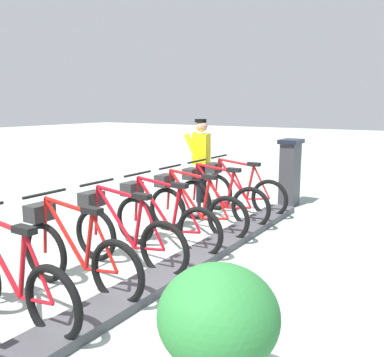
{
  "coord_description": "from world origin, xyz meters",
  "views": [
    {
      "loc": [
        -2.64,
        3.8,
        1.93
      ],
      "look_at": [
        0.5,
        -1.12,
        0.9
      ],
      "focal_mm": 39.42,
      "sensor_mm": 36.0,
      "label": 1
    }
  ],
  "objects": [
    {
      "name": "bike_docked_1",
      "position": [
        0.63,
        -2.08,
        0.43
      ],
      "size": [
        1.72,
        0.54,
        1.02
      ],
      "color": "black",
      "rests_on": "ground"
    },
    {
      "name": "bike_docked_4",
      "position": [
        0.63,
        0.2,
        0.43
      ],
      "size": [
        1.72,
        0.54,
        1.02
      ],
      "color": "black",
      "rests_on": "ground"
    },
    {
      "name": "bike_docked_0",
      "position": [
        0.63,
        -2.85,
        0.43
      ],
      "size": [
        1.72,
        0.54,
        1.02
      ],
      "color": "black",
      "rests_on": "ground"
    },
    {
      "name": "dock_rail_base",
      "position": [
        0.0,
        0.0,
        0.05
      ],
      "size": [
        0.44,
        6.89,
        0.1
      ],
      "primitive_type": "cube",
      "color": "#47474C",
      "rests_on": "ground"
    },
    {
      "name": "bike_docked_2",
      "position": [
        0.63,
        -1.32,
        0.43
      ],
      "size": [
        1.72,
        0.54,
        1.02
      ],
      "color": "black",
      "rests_on": "ground"
    },
    {
      "name": "worker_near_rack",
      "position": [
        1.46,
        -2.95,
        0.91
      ],
      "size": [
        0.53,
        0.69,
        1.66
      ],
      "color": "white",
      "rests_on": "ground"
    },
    {
      "name": "payment_kiosk",
      "position": [
        0.05,
        -3.9,
        0.67
      ],
      "size": [
        0.36,
        0.52,
        1.28
      ],
      "color": "#38383D",
      "rests_on": "ground"
    },
    {
      "name": "bike_docked_3",
      "position": [
        0.63,
        -0.56,
        0.43
      ],
      "size": [
        1.72,
        0.54,
        1.02
      ],
      "color": "black",
      "rests_on": "ground"
    },
    {
      "name": "ground_plane",
      "position": [
        0.0,
        0.0,
        0.0
      ],
      "size": [
        60.0,
        60.0,
        0.0
      ],
      "primitive_type": "plane",
      "color": "#A0AEA4"
    },
    {
      "name": "planter_bush",
      "position": [
        -1.48,
        1.69,
        0.54
      ],
      "size": [
        0.76,
        0.76,
        0.97
      ],
      "color": "#59544C",
      "rests_on": "ground"
    },
    {
      "name": "bike_docked_6",
      "position": [
        0.63,
        1.72,
        0.43
      ],
      "size": [
        1.72,
        0.54,
        1.02
      ],
      "color": "black",
      "rests_on": "ground"
    },
    {
      "name": "bike_docked_5",
      "position": [
        0.63,
        0.96,
        0.43
      ],
      "size": [
        1.72,
        0.54,
        1.02
      ],
      "color": "black",
      "rests_on": "ground"
    }
  ]
}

